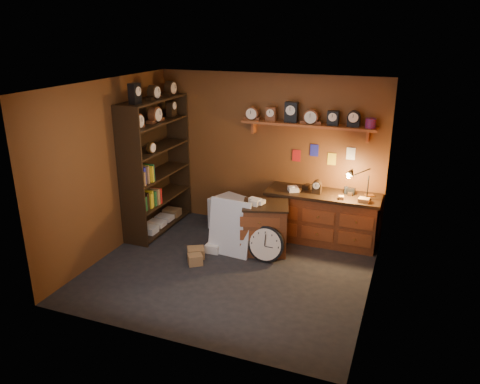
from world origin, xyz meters
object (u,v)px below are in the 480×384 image
(low_cabinet, at_px, (265,226))
(big_round_clock, at_px, (266,244))
(shelving_unit, at_px, (154,160))
(workbench, at_px, (322,214))

(low_cabinet, height_order, big_round_clock, low_cabinet)
(big_round_clock, bearing_deg, shelving_unit, 166.59)
(shelving_unit, relative_size, workbench, 1.39)
(shelving_unit, distance_m, workbench, 2.99)
(workbench, xyz_separation_m, low_cabinet, (-0.76, -0.71, -0.04))
(low_cabinet, bearing_deg, big_round_clock, -86.35)
(shelving_unit, bearing_deg, workbench, 9.87)
(workbench, bearing_deg, low_cabinet, -136.61)
(workbench, height_order, low_cabinet, workbench)
(workbench, distance_m, big_round_clock, 1.22)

